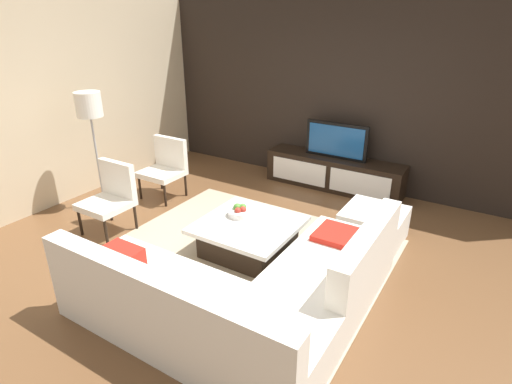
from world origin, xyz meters
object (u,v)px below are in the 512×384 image
object	(u,v)px
accent_chair_near	(111,194)
fruit_bowl	(240,211)
sectional_couch	(247,294)
floor_lamp	(90,111)
media_console	(334,173)
television	(336,141)
ottoman	(373,226)
coffee_table	(249,237)
accent_chair_far	(166,164)

from	to	relation	value
accent_chair_near	fruit_bowl	distance (m)	1.66
sectional_couch	floor_lamp	xyz separation A→B (m)	(-3.03, 0.93, 1.08)
sectional_couch	accent_chair_near	bearing A→B (deg)	166.78
floor_lamp	media_console	bearing A→B (deg)	42.98
television	floor_lamp	distance (m)	3.49
ottoman	television	bearing A→B (deg)	128.65
media_console	ottoman	world-z (taller)	media_console
fruit_bowl	sectional_couch	bearing A→B (deg)	-53.69
sectional_couch	accent_chair_near	size ratio (longest dim) A/B	2.77
television	coffee_table	bearing A→B (deg)	-92.49
coffee_table	ottoman	distance (m)	1.52
ottoman	accent_chair_far	size ratio (longest dim) A/B	0.80
television	fruit_bowl	bearing A→B (deg)	-97.34
television	ottoman	distance (m)	1.74
sectional_couch	ottoman	bearing A→B (deg)	75.54
floor_lamp	sectional_couch	bearing A→B (deg)	-17.06
accent_chair_far	television	bearing A→B (deg)	26.82
media_console	accent_chair_near	xyz separation A→B (m)	(-1.85, -2.72, 0.24)
sectional_couch	accent_chair_near	xyz separation A→B (m)	(-2.36, 0.56, 0.21)
accent_chair_far	coffee_table	bearing A→B (deg)	-31.87
sectional_couch	fruit_bowl	bearing A→B (deg)	126.31
television	floor_lamp	bearing A→B (deg)	-137.01
media_console	sectional_couch	distance (m)	3.32
television	accent_chair_far	size ratio (longest dim) A/B	1.11
television	sectional_couch	size ratio (longest dim) A/B	0.40
accent_chair_near	floor_lamp	xyz separation A→B (m)	(-0.67, 0.37, 0.88)
ottoman	fruit_bowl	bearing A→B (deg)	-145.19
coffee_table	media_console	bearing A→B (deg)	87.51
coffee_table	television	bearing A→B (deg)	87.51
ottoman	accent_chair_near	bearing A→B (deg)	-153.46
sectional_couch	coffee_table	xyz separation A→B (m)	(-0.61, 0.98, -0.08)
ottoman	accent_chair_far	xyz separation A→B (m)	(-3.04, -0.29, 0.29)
media_console	coffee_table	distance (m)	2.30
coffee_table	fruit_bowl	bearing A→B (deg)	150.65
media_console	television	distance (m)	0.52
ottoman	accent_chair_far	world-z (taller)	accent_chair_far
media_console	floor_lamp	xyz separation A→B (m)	(-2.52, -2.35, 1.11)
sectional_couch	floor_lamp	size ratio (longest dim) A/B	1.49
floor_lamp	coffee_table	bearing A→B (deg)	1.18
coffee_table	accent_chair_near	bearing A→B (deg)	-166.37
television	accent_chair_near	xyz separation A→B (m)	(-1.85, -2.72, -0.28)
fruit_bowl	accent_chair_near	bearing A→B (deg)	-161.42
television	accent_chair_far	distance (m)	2.57
coffee_table	fruit_bowl	world-z (taller)	fruit_bowl
coffee_table	sectional_couch	bearing A→B (deg)	-57.97
sectional_couch	accent_chair_far	size ratio (longest dim) A/B	2.77
ottoman	fruit_bowl	world-z (taller)	fruit_bowl
television	fruit_bowl	xyz separation A→B (m)	(-0.28, -2.19, -0.34)
ottoman	coffee_table	bearing A→B (deg)	-138.05
sectional_couch	accent_chair_near	world-z (taller)	accent_chair_near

